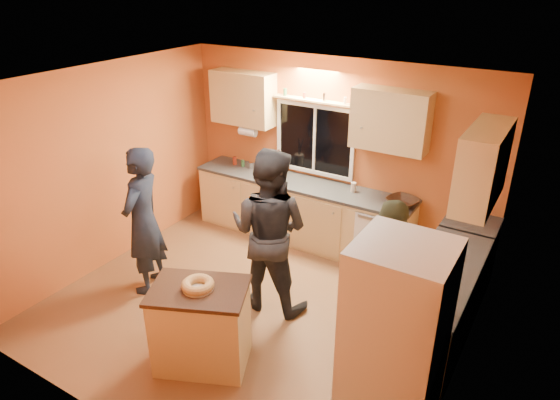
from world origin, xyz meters
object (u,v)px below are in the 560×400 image
Objects in this scene: person_left at (143,221)px; person_center at (269,231)px; person_right at (386,281)px; island at (201,326)px; refrigerator at (394,344)px.

person_center is (1.45, 0.49, 0.05)m from person_left.
person_center is 1.41m from person_right.
person_left is 1.53m from person_center.
refrigerator is at bearing -17.28° from island.
person_right is at bearing 114.05° from refrigerator.
person_right is at bearing 169.39° from person_center.
person_left is at bearing 11.74° from person_center.
person_right reaches higher than island.
refrigerator is 1.90m from island.
refrigerator is 0.93× the size of person_center.
refrigerator is 1.66× the size of island.
island is at bearing -173.48° from refrigerator.
person_center is at bearing 92.42° from person_left.
island is 1.29m from person_center.
refrigerator reaches higher than person_right.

